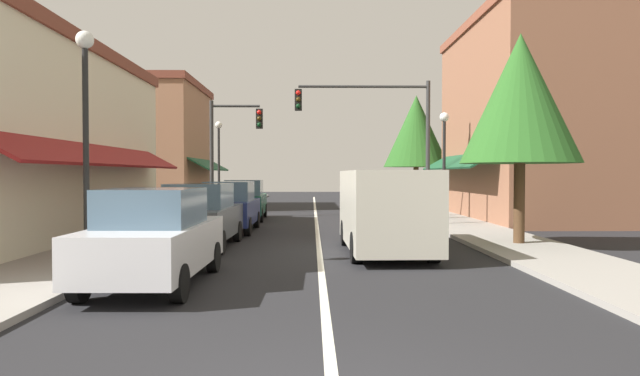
% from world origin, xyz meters
% --- Properties ---
extents(ground_plane, '(80.00, 80.00, 0.00)m').
position_xyz_m(ground_plane, '(0.00, 18.00, 0.00)').
color(ground_plane, black).
extents(sidewalk_left, '(2.60, 56.00, 0.12)m').
position_xyz_m(sidewalk_left, '(-5.50, 18.00, 0.06)').
color(sidewalk_left, gray).
rests_on(sidewalk_left, ground).
extents(sidewalk_right, '(2.60, 56.00, 0.12)m').
position_xyz_m(sidewalk_right, '(5.50, 18.00, 0.06)').
color(sidewalk_right, gray).
rests_on(sidewalk_right, ground).
extents(lane_center_stripe, '(0.14, 52.00, 0.01)m').
position_xyz_m(lane_center_stripe, '(0.00, 18.00, 0.00)').
color(lane_center_stripe, silver).
rests_on(lane_center_stripe, ground).
extents(storefront_left_block, '(5.33, 14.20, 6.10)m').
position_xyz_m(storefront_left_block, '(-8.80, 12.00, 3.05)').
color(storefront_left_block, beige).
rests_on(storefront_left_block, ground).
extents(storefront_right_block, '(7.09, 10.20, 8.89)m').
position_xyz_m(storefront_right_block, '(9.69, 20.00, 4.45)').
color(storefront_right_block, '#8E5B42').
rests_on(storefront_right_block, ground).
extents(storefront_far_left, '(6.41, 8.20, 7.36)m').
position_xyz_m(storefront_far_left, '(-9.35, 28.00, 3.69)').
color(storefront_far_left, '#9E6B4C').
rests_on(storefront_far_left, ground).
extents(parked_car_nearest_left, '(1.84, 4.13, 1.77)m').
position_xyz_m(parked_car_nearest_left, '(-3.05, 5.78, 0.88)').
color(parked_car_nearest_left, silver).
rests_on(parked_car_nearest_left, ground).
extents(parked_car_second_left, '(1.86, 4.14, 1.77)m').
position_xyz_m(parked_car_second_left, '(-3.26, 10.85, 0.88)').
color(parked_car_second_left, '#4C5156').
rests_on(parked_car_second_left, ground).
extents(parked_car_third_left, '(1.80, 4.11, 1.77)m').
position_xyz_m(parked_car_third_left, '(-3.08, 14.97, 0.88)').
color(parked_car_third_left, navy).
rests_on(parked_car_third_left, ground).
extents(parked_car_far_left, '(1.87, 4.15, 1.77)m').
position_xyz_m(parked_car_far_left, '(-3.17, 19.94, 0.88)').
color(parked_car_far_left, '#0F4C33').
rests_on(parked_car_far_left, ground).
extents(van_in_lane, '(2.06, 5.21, 2.12)m').
position_xyz_m(van_in_lane, '(1.67, 9.79, 1.15)').
color(van_in_lane, beige).
rests_on(van_in_lane, ground).
extents(traffic_signal_mast_arm, '(5.80, 0.50, 6.03)m').
position_xyz_m(traffic_signal_mast_arm, '(2.83, 19.11, 4.15)').
color(traffic_signal_mast_arm, '#333333').
rests_on(traffic_signal_mast_arm, ground).
extents(traffic_signal_left_corner, '(2.46, 0.50, 5.41)m').
position_xyz_m(traffic_signal_left_corner, '(-4.02, 20.87, 3.52)').
color(traffic_signal_left_corner, '#333333').
rests_on(traffic_signal_left_corner, ground).
extents(street_lamp_left_near, '(0.36, 0.36, 4.94)m').
position_xyz_m(street_lamp_left_near, '(-4.81, 7.08, 3.31)').
color(street_lamp_left_near, black).
rests_on(street_lamp_left_near, ground).
extents(street_lamp_right_mid, '(0.36, 0.36, 4.41)m').
position_xyz_m(street_lamp_right_mid, '(4.91, 16.77, 3.00)').
color(street_lamp_right_mid, black).
rests_on(street_lamp_right_mid, ground).
extents(street_lamp_left_far, '(0.36, 0.36, 4.73)m').
position_xyz_m(street_lamp_left_far, '(-4.97, 23.84, 3.19)').
color(street_lamp_left_far, black).
rests_on(street_lamp_left_far, ground).
extents(tree_right_near, '(3.26, 3.26, 5.91)m').
position_xyz_m(tree_right_near, '(5.56, 10.84, 4.10)').
color(tree_right_near, '#4C331E').
rests_on(tree_right_near, ground).
extents(tree_right_far, '(3.77, 3.77, 6.60)m').
position_xyz_m(tree_right_far, '(5.86, 27.29, 4.51)').
color(tree_right_far, '#4C331E').
rests_on(tree_right_far, ground).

